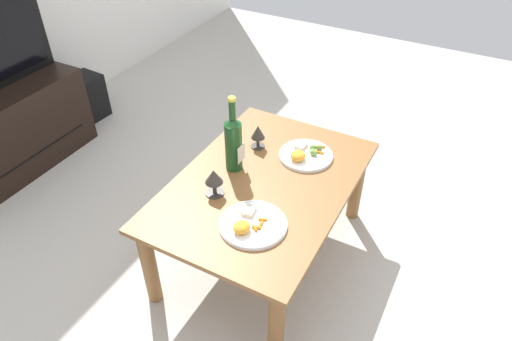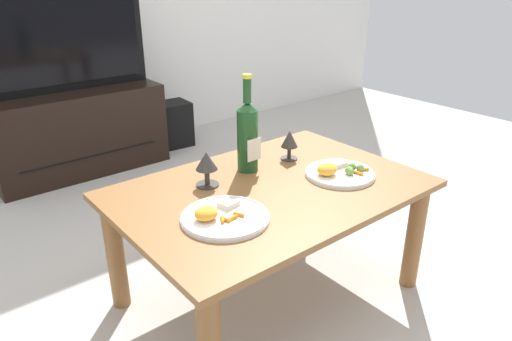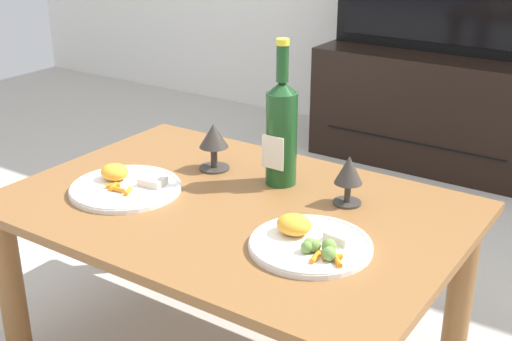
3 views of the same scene
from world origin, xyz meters
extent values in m
cube|color=brown|center=(0.00, 0.00, 0.48)|extent=(1.14, 0.78, 0.03)
cylinder|color=brown|center=(-0.51, -0.33, 0.23)|extent=(0.07, 0.07, 0.47)
cylinder|color=brown|center=(-0.51, 0.33, 0.23)|extent=(0.07, 0.07, 0.47)
cylinder|color=brown|center=(0.51, 0.33, 0.23)|extent=(0.07, 0.07, 0.47)
cube|color=black|center=(-0.12, 1.81, 0.27)|extent=(1.08, 0.48, 0.54)
cube|color=black|center=(-0.12, 1.57, 0.16)|extent=(0.86, 0.01, 0.01)
cylinder|color=#19471E|center=(0.03, 0.18, 0.62)|extent=(0.08, 0.08, 0.25)
cone|color=#19471E|center=(0.03, 0.18, 0.76)|extent=(0.08, 0.08, 0.04)
cylinder|color=#19471E|center=(0.03, 0.18, 0.82)|extent=(0.03, 0.03, 0.09)
cylinder|color=yellow|center=(0.03, 0.18, 0.88)|extent=(0.03, 0.03, 0.02)
cube|color=silver|center=(0.03, 0.14, 0.59)|extent=(0.07, 0.00, 0.09)
cylinder|color=#38332D|center=(-0.18, 0.16, 0.50)|extent=(0.09, 0.09, 0.01)
cylinder|color=#38332D|center=(-0.18, 0.16, 0.53)|extent=(0.02, 0.02, 0.06)
cone|color=#38332D|center=(-0.18, 0.16, 0.59)|extent=(0.08, 0.08, 0.07)
cylinder|color=#38332D|center=(0.24, 0.16, 0.50)|extent=(0.07, 0.07, 0.01)
cylinder|color=#38332D|center=(0.24, 0.16, 0.53)|extent=(0.02, 0.02, 0.05)
cone|color=#38332D|center=(0.24, 0.16, 0.59)|extent=(0.07, 0.07, 0.07)
cylinder|color=white|center=(-0.28, -0.10, 0.50)|extent=(0.29, 0.29, 0.01)
torus|color=white|center=(-0.28, -0.10, 0.51)|extent=(0.29, 0.29, 0.01)
ellipsoid|color=orange|center=(-0.34, -0.07, 0.53)|extent=(0.08, 0.07, 0.04)
cube|color=beige|center=(-0.23, -0.04, 0.52)|extent=(0.07, 0.06, 0.02)
cylinder|color=orange|center=(-0.24, -0.12, 0.51)|extent=(0.03, 0.04, 0.01)
cylinder|color=orange|center=(-0.27, -0.13, 0.51)|extent=(0.04, 0.01, 0.01)
cylinder|color=orange|center=(-0.30, -0.12, 0.51)|extent=(0.02, 0.04, 0.01)
cylinder|color=orange|center=(-0.30, -0.12, 0.51)|extent=(0.03, 0.04, 0.01)
cylinder|color=white|center=(0.28, -0.10, 0.50)|extent=(0.28, 0.28, 0.01)
torus|color=white|center=(0.28, -0.10, 0.51)|extent=(0.27, 0.27, 0.01)
ellipsoid|color=orange|center=(0.22, -0.08, 0.53)|extent=(0.08, 0.07, 0.05)
cube|color=beige|center=(0.33, -0.05, 0.52)|extent=(0.07, 0.06, 0.02)
cylinder|color=orange|center=(0.32, -0.15, 0.51)|extent=(0.02, 0.05, 0.01)
cylinder|color=orange|center=(0.37, -0.14, 0.51)|extent=(0.04, 0.04, 0.01)
cylinder|color=orange|center=(0.35, -0.13, 0.51)|extent=(0.04, 0.04, 0.01)
sphere|color=olive|center=(0.29, -0.13, 0.52)|extent=(0.03, 0.03, 0.03)
sphere|color=olive|center=(0.29, -0.14, 0.52)|extent=(0.03, 0.03, 0.03)
sphere|color=olive|center=(0.35, -0.14, 0.52)|extent=(0.03, 0.03, 0.03)
sphere|color=olive|center=(0.33, -0.11, 0.52)|extent=(0.03, 0.03, 0.03)
sphere|color=olive|center=(0.30, -0.12, 0.52)|extent=(0.03, 0.03, 0.03)
camera|label=1|loc=(-1.52, -0.78, 1.91)|focal=32.78mm
camera|label=2|loc=(-1.05, -1.20, 1.25)|focal=32.82mm
camera|label=3|loc=(0.91, -1.26, 1.22)|focal=47.42mm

